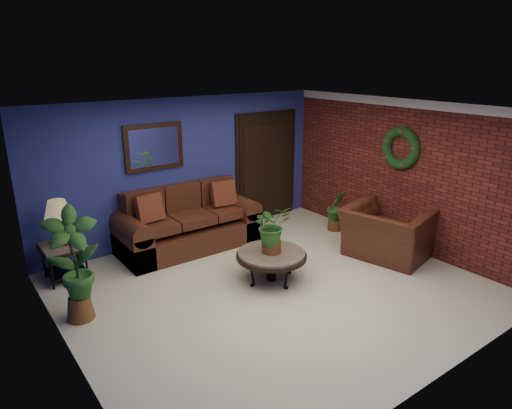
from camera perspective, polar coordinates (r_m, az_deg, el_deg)
floor at (r=6.62m, az=2.24°, el=-10.36°), size 5.50×5.50×0.00m
wall_back at (r=8.15m, az=-8.67°, el=4.38°), size 5.50×0.04×2.50m
wall_left at (r=5.00m, az=-23.24°, el=-5.81°), size 0.04×5.00×2.50m
wall_right_brick at (r=8.07m, az=17.87°, el=3.57°), size 0.04×5.00×2.50m
ceiling at (r=5.86m, az=2.55°, el=11.69°), size 5.50×5.00×0.02m
crown_molding at (r=7.85m, az=18.58°, el=11.90°), size 0.03×5.00×0.14m
wall_mirror at (r=7.76m, az=-12.63°, el=7.03°), size 1.02×0.06×0.77m
closet_door at (r=9.09m, az=1.29°, el=4.71°), size 1.44×0.06×2.18m
wreath at (r=7.96m, az=17.63°, el=6.73°), size 0.16×0.72×0.72m
sofa at (r=7.95m, az=-8.66°, el=-2.77°), size 2.38×1.03×1.07m
coffee_table at (r=6.67m, az=1.94°, el=-6.42°), size 1.03×1.03×0.44m
end_table at (r=7.25m, az=-22.93°, el=-5.52°), size 0.61×0.61×0.55m
table_lamp at (r=7.07m, az=-23.46°, el=-1.45°), size 0.38×0.38×0.64m
side_chair at (r=8.07m, az=-6.43°, el=-0.66°), size 0.49×0.49×1.01m
armchair at (r=7.71m, az=16.08°, el=-3.41°), size 1.40×1.52×0.84m
coffee_plant at (r=6.50m, az=1.98°, el=-2.81°), size 0.61×0.55×0.71m
floor_plant at (r=8.68m, az=9.92°, el=-0.71°), size 0.42×0.37×0.77m
tall_plant at (r=5.97m, az=-21.81°, el=-6.57°), size 0.72×0.57×1.47m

